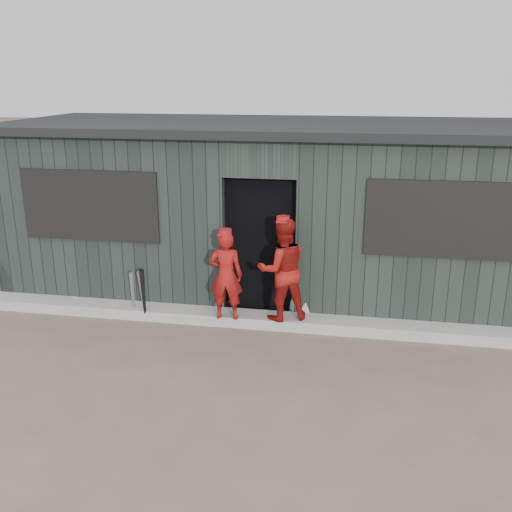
% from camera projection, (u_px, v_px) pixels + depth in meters
% --- Properties ---
extents(ground, '(80.00, 80.00, 0.00)m').
position_uv_depth(ground, '(227.00, 393.00, 6.19)').
color(ground, brown).
rests_on(ground, ground).
extents(curb, '(8.00, 0.36, 0.15)m').
position_uv_depth(curb, '(256.00, 319.00, 7.87)').
color(curb, '#A4A49F').
rests_on(curb, ground).
extents(bat_left, '(0.12, 0.18, 0.70)m').
position_uv_depth(bat_left, '(133.00, 295.00, 8.00)').
color(bat_left, gray).
rests_on(bat_left, ground).
extents(bat_mid, '(0.08, 0.24, 0.75)m').
position_uv_depth(bat_mid, '(143.00, 295.00, 7.93)').
color(bat_mid, gray).
rests_on(bat_mid, ground).
extents(bat_right, '(0.12, 0.23, 0.81)m').
position_uv_depth(bat_right, '(144.00, 296.00, 7.83)').
color(bat_right, black).
rests_on(bat_right, ground).
extents(player_red_left, '(0.47, 0.33, 1.22)m').
position_uv_depth(player_red_left, '(226.00, 275.00, 7.56)').
color(player_red_left, maroon).
rests_on(player_red_left, curb).
extents(player_red_right, '(0.83, 0.74, 1.39)m').
position_uv_depth(player_red_right, '(282.00, 269.00, 7.53)').
color(player_red_right, maroon).
rests_on(player_red_right, curb).
extents(player_grey_back, '(0.65, 0.44, 1.28)m').
position_uv_depth(player_grey_back, '(307.00, 275.00, 7.92)').
color(player_grey_back, '#BBBBBB').
rests_on(player_grey_back, ground).
extents(dugout, '(8.30, 3.30, 2.62)m').
position_uv_depth(dugout, '(275.00, 207.00, 9.09)').
color(dugout, black).
rests_on(dugout, ground).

